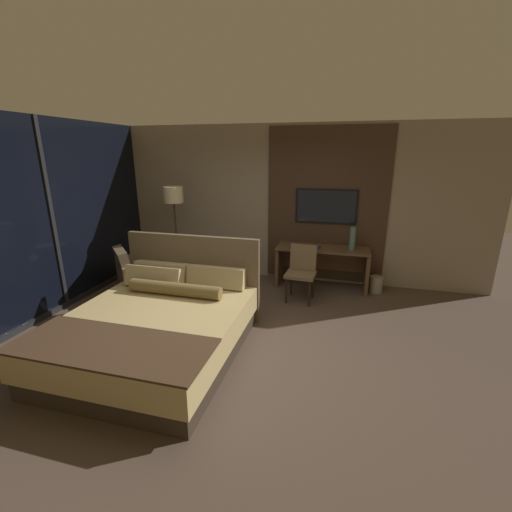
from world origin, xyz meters
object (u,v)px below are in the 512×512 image
at_px(floor_lamp, 174,203).
at_px(book, 313,247).
at_px(vase_tall, 352,239).
at_px(desk, 322,260).
at_px(bed, 158,326).
at_px(desk_chair, 302,268).
at_px(waste_bin, 376,284).
at_px(tv, 326,206).
at_px(armchair_by_window, 142,277).

relative_size(floor_lamp, book, 7.38).
distance_m(floor_lamp, vase_tall, 3.15).
distance_m(vase_tall, book, 0.66).
distance_m(desk, floor_lamp, 2.81).
xyz_separation_m(bed, desk_chair, (1.45, 1.97, 0.21)).
distance_m(desk_chair, book, 0.61).
bearing_deg(desk_chair, waste_bin, 29.87).
bearing_deg(bed, desk_chair, 53.65).
bearing_deg(tv, bed, -121.29).
relative_size(desk_chair, waste_bin, 3.19).
relative_size(book, waste_bin, 0.84).
xyz_separation_m(desk_chair, vase_tall, (0.76, 0.59, 0.39)).
height_order(desk, vase_tall, vase_tall).
relative_size(floor_lamp, vase_tall, 4.44).
bearing_deg(vase_tall, floor_lamp, -173.74).
relative_size(bed, tv, 2.13).
xyz_separation_m(vase_tall, waste_bin, (0.45, 0.00, -0.78)).
relative_size(desk_chair, book, 3.78).
height_order(tv, desk_chair, tv).
distance_m(tv, waste_bin, 1.60).
distance_m(book, waste_bin, 1.25).
bearing_deg(tv, desk, -90.00).
relative_size(tv, floor_lamp, 0.61).
xyz_separation_m(armchair_by_window, vase_tall, (3.42, 1.01, 0.64)).
distance_m(armchair_by_window, floor_lamp, 1.40).
height_order(bed, tv, tv).
distance_m(desk, book, 0.31).
relative_size(armchair_by_window, waste_bin, 4.01).
distance_m(bed, desk_chair, 2.46).
bearing_deg(desk_chair, vase_tall, 41.63).
distance_m(desk_chair, vase_tall, 1.04).
relative_size(desk_chair, vase_tall, 2.28).
xyz_separation_m(floor_lamp, book, (2.45, 0.31, -0.72)).
relative_size(bed, desk_chair, 2.53).
bearing_deg(waste_bin, tv, 163.13).
height_order(desk, floor_lamp, floor_lamp).
height_order(bed, waste_bin, bed).
height_order(desk_chair, floor_lamp, floor_lamp).
xyz_separation_m(desk, book, (-0.16, -0.08, 0.25)).
xyz_separation_m(bed, vase_tall, (2.21, 2.56, 0.60)).
height_order(tv, waste_bin, tv).
height_order(vase_tall, book, vase_tall).
bearing_deg(tv, waste_bin, -16.87).
xyz_separation_m(desk, waste_bin, (0.93, -0.05, -0.35)).
distance_m(tv, desk_chair, 1.27).
relative_size(tv, book, 4.51).
distance_m(bed, book, 3.01).
bearing_deg(waste_bin, desk_chair, -153.92).
bearing_deg(vase_tall, tv, 149.24).
relative_size(bed, book, 9.59).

